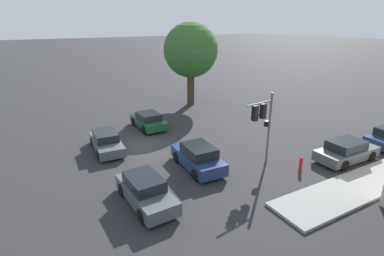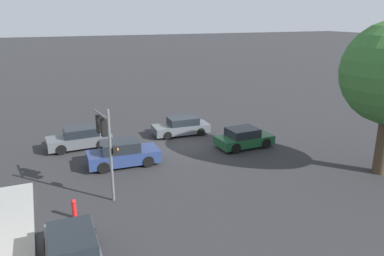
{
  "view_description": "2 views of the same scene",
  "coord_description": "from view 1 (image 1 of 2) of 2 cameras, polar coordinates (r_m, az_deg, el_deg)",
  "views": [
    {
      "loc": [
        19.48,
        -6.52,
        8.78
      ],
      "look_at": [
        2.52,
        2.97,
        1.76
      ],
      "focal_mm": 28.0,
      "sensor_mm": 36.0,
      "label": 1
    },
    {
      "loc": [
        9.34,
        23.34,
        8.83
      ],
      "look_at": [
        0.85,
        3.36,
        2.26
      ],
      "focal_mm": 35.0,
      "sensor_mm": 36.0,
      "label": 2
    }
  ],
  "objects": [
    {
      "name": "crossing_car_0",
      "position": [
        25.93,
        -8.3,
        1.38
      ],
      "size": [
        3.96,
        2.07,
        1.37
      ],
      "rotation": [
        0.0,
        0.0,
        3.17
      ],
      "color": "#194728",
      "rests_on": "ground_plane"
    },
    {
      "name": "street_tree",
      "position": [
        32.26,
        -0.26,
        14.54
      ],
      "size": [
        5.7,
        5.7,
        8.69
      ],
      "color": "#423323",
      "rests_on": "ground_plane"
    },
    {
      "name": "crossing_car_2",
      "position": [
        22.13,
        -16.0,
        -2.53
      ],
      "size": [
        4.33,
        1.97,
        1.35
      ],
      "rotation": [
        0.0,
        0.0,
        -0.05
      ],
      "color": "#4C5156",
      "rests_on": "ground_plane"
    },
    {
      "name": "fire_hydrant",
      "position": [
        19.64,
        20.02,
        -6.4
      ],
      "size": [
        0.22,
        0.22,
        0.92
      ],
      "color": "red",
      "rests_on": "ground_plane"
    },
    {
      "name": "ground_plane",
      "position": [
        22.34,
        -9.88,
        -3.6
      ],
      "size": [
        300.0,
        300.0,
        0.0
      ],
      "primitive_type": "plane",
      "color": "#28282B"
    },
    {
      "name": "crossing_car_3",
      "position": [
        15.57,
        -8.84,
        -11.73
      ],
      "size": [
        4.35,
        2.0,
        1.44
      ],
      "rotation": [
        0.0,
        0.0,
        0.05
      ],
      "color": "#4C5156",
      "rests_on": "ground_plane"
    },
    {
      "name": "traffic_signal",
      "position": [
        18.72,
        13.23,
        2.04
      ],
      "size": [
        0.78,
        2.3,
        4.65
      ],
      "rotation": [
        0.0,
        0.0,
        3.28
      ],
      "color": "#515456",
      "rests_on": "ground_plane"
    },
    {
      "name": "parked_car_0",
      "position": [
        22.19,
        27.34,
        -3.92
      ],
      "size": [
        1.99,
        4.46,
        1.42
      ],
      "rotation": [
        0.0,
        0.0,
        1.56
      ],
      "color": "#4C5156",
      "rests_on": "ground_plane"
    },
    {
      "name": "crossing_car_1",
      "position": [
        18.74,
        1.14,
        -5.58
      ],
      "size": [
        4.36,
        2.05,
        1.55
      ],
      "rotation": [
        0.0,
        0.0,
        3.1
      ],
      "color": "navy",
      "rests_on": "ground_plane"
    }
  ]
}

